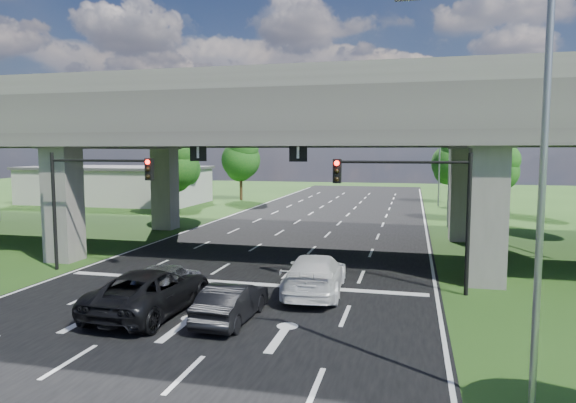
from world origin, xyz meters
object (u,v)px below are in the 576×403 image
at_px(streetlight_beyond, 436,153).
at_px(car_trailing, 151,291).
at_px(streetlight_far, 444,154).
at_px(signal_left, 90,189).
at_px(car_dark, 232,302).
at_px(signal_right, 415,196).
at_px(car_silver, 164,283).
at_px(streetlight_near, 524,161).
at_px(car_white, 315,274).

xyz_separation_m(streetlight_beyond, car_trailing, (-11.83, -41.37, -4.99)).
relative_size(streetlight_far, streetlight_beyond, 1.00).
bearing_deg(signal_left, streetlight_beyond, 63.57).
bearing_deg(signal_left, car_dark, -30.40).
height_order(signal_right, streetlight_far, streetlight_far).
bearing_deg(signal_right, car_silver, -157.05).
distance_m(streetlight_beyond, car_silver, 42.16).
distance_m(signal_left, streetlight_beyond, 40.30).
relative_size(signal_right, streetlight_far, 0.60).
bearing_deg(streetlight_beyond, signal_right, -93.61).
relative_size(signal_right, car_silver, 1.24).
bearing_deg(streetlight_far, streetlight_near, -90.00).
height_order(streetlight_far, car_silver, streetlight_far).
relative_size(signal_left, streetlight_near, 0.60).
xyz_separation_m(car_silver, car_trailing, (0.07, -1.24, -0.00)).
height_order(signal_right, signal_left, same).
distance_m(car_white, car_trailing, 6.81).
bearing_deg(streetlight_near, car_dark, 152.52).
relative_size(car_white, car_trailing, 0.97).
relative_size(car_silver, car_white, 0.84).
distance_m(streetlight_far, car_trailing, 28.44).
relative_size(streetlight_far, car_trailing, 1.69).
distance_m(streetlight_near, car_trailing, 13.65).
bearing_deg(signal_right, streetlight_near, -77.12).
bearing_deg(car_dark, streetlight_near, 154.07).
bearing_deg(signal_right, streetlight_far, 83.53).
bearing_deg(car_white, signal_left, -9.98).
bearing_deg(streetlight_far, car_dark, -108.53).
xyz_separation_m(signal_right, car_white, (-4.05, -1.31, -3.32)).
xyz_separation_m(streetlight_far, car_dark, (-8.56, -25.55, -5.13)).
xyz_separation_m(signal_left, car_trailing, (6.09, -5.32, -3.33)).
height_order(streetlight_far, car_trailing, streetlight_far).
bearing_deg(signal_right, car_white, -162.13).
relative_size(signal_right, streetlight_near, 0.60).
relative_size(car_silver, car_trailing, 0.82).
distance_m(streetlight_far, car_dark, 27.43).
relative_size(streetlight_beyond, car_white, 1.74).
bearing_deg(car_trailing, car_silver, -84.88).
relative_size(streetlight_near, streetlight_beyond, 1.00).
xyz_separation_m(signal_left, streetlight_near, (17.92, -9.94, 1.66)).
bearing_deg(streetlight_beyond, car_dark, -101.65).
relative_size(signal_left, streetlight_far, 0.60).
distance_m(streetlight_near, streetlight_beyond, 46.00).
bearing_deg(streetlight_far, streetlight_beyond, 90.00).
bearing_deg(car_trailing, streetlight_far, -113.13).
distance_m(streetlight_near, streetlight_far, 30.00).
relative_size(streetlight_near, car_silver, 2.07).
height_order(signal_right, car_dark, signal_right).
distance_m(signal_right, car_white, 5.40).
xyz_separation_m(streetlight_far, streetlight_beyond, (0.00, 16.00, 0.00)).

